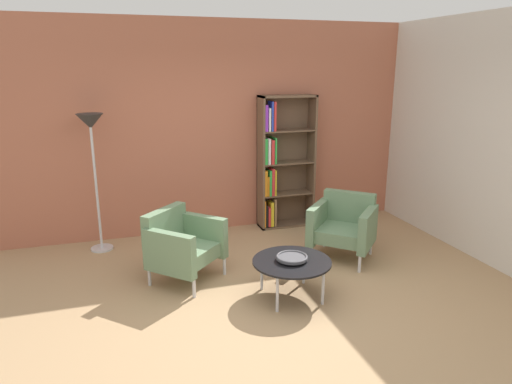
% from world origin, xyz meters
% --- Properties ---
extents(ground_plane, '(8.32, 8.32, 0.00)m').
position_xyz_m(ground_plane, '(0.00, 0.00, 0.00)').
color(ground_plane, tan).
extents(brick_back_panel, '(6.40, 0.12, 2.90)m').
position_xyz_m(brick_back_panel, '(0.00, 2.46, 1.45)').
color(brick_back_panel, '#B2664C').
rests_on(brick_back_panel, ground_plane).
extents(plaster_right_partition, '(0.12, 5.20, 2.90)m').
position_xyz_m(plaster_right_partition, '(2.86, 0.60, 1.45)').
color(plaster_right_partition, silver).
rests_on(plaster_right_partition, ground_plane).
extents(bookshelf_tall, '(0.80, 0.30, 1.90)m').
position_xyz_m(bookshelf_tall, '(0.91, 2.25, 0.93)').
color(bookshelf_tall, brown).
rests_on(bookshelf_tall, ground_plane).
extents(coffee_table_low, '(0.80, 0.80, 0.40)m').
position_xyz_m(coffee_table_low, '(0.27, 0.15, 0.37)').
color(coffee_table_low, black).
rests_on(coffee_table_low, ground_plane).
extents(decorative_bowl, '(0.32, 0.32, 0.05)m').
position_xyz_m(decorative_bowl, '(0.27, 0.15, 0.43)').
color(decorative_bowl, '#4C4C51').
rests_on(decorative_bowl, coffee_table_low).
extents(armchair_corner_red, '(0.95, 0.95, 0.78)m').
position_xyz_m(armchair_corner_red, '(-0.72, 0.90, 0.41)').
color(armchair_corner_red, slate).
rests_on(armchair_corner_red, ground_plane).
extents(armchair_spare_guest, '(0.95, 0.95, 0.78)m').
position_xyz_m(armchair_spare_guest, '(1.26, 0.92, 0.41)').
color(armchair_spare_guest, slate).
rests_on(armchair_spare_guest, ground_plane).
extents(floor_lamp_torchiere, '(0.32, 0.32, 1.74)m').
position_xyz_m(floor_lamp_torchiere, '(-1.60, 2.06, 1.45)').
color(floor_lamp_torchiere, silver).
rests_on(floor_lamp_torchiere, ground_plane).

